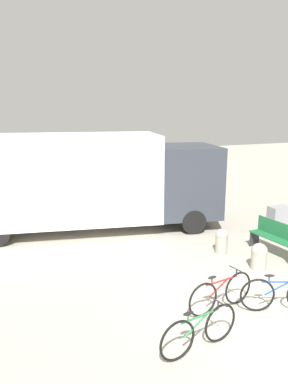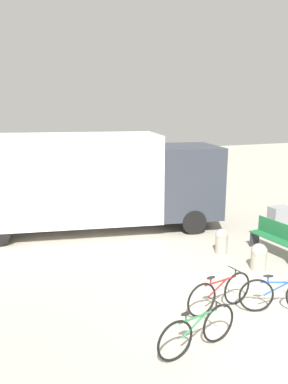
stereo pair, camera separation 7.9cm
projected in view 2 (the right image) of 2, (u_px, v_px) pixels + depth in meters
name	position (u px, v px, depth m)	size (l,w,h in m)	color
ground_plane	(254.00, 319.00, 7.62)	(60.00, 60.00, 0.00)	#A8A091
delivery_truck	(85.00, 179.00, 12.83)	(9.37, 4.22, 3.33)	white
park_bench	(276.00, 237.00, 10.92)	(0.53, 1.65, 0.95)	#1E6638
bicycle_near	(198.00, 331.00, 6.56)	(1.71, 0.47, 0.84)	black
bicycle_middle	(220.00, 293.00, 7.88)	(1.72, 0.44, 0.84)	black
bicycle_far	(280.00, 294.00, 7.82)	(1.62, 0.71, 0.84)	black
bollard_near_bench	(259.00, 256.00, 9.89)	(0.43, 0.43, 0.72)	#9E998C
bollard_far_bench	(222.00, 240.00, 11.00)	(0.38, 0.38, 0.74)	#9E998C
utility_box	(279.00, 221.00, 12.44)	(0.69, 0.42, 1.02)	gray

